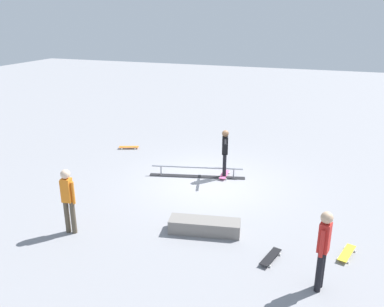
{
  "coord_description": "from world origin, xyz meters",
  "views": [
    {
      "loc": [
        -3.49,
        11.47,
        5.23
      ],
      "look_at": [
        0.56,
        0.19,
        1.0
      ],
      "focal_mm": 37.12,
      "sensor_mm": 36.0,
      "label": 1
    }
  ],
  "objects_px": {
    "loose_skateboard_yellow": "(347,253)",
    "skate_ledge": "(205,226)",
    "grind_rail": "(197,172)",
    "loose_skateboard_black": "(271,257)",
    "skateboard_main": "(224,174)",
    "loose_skateboard_orange": "(129,147)",
    "bystander_red_shirt": "(323,247)",
    "skater_main": "(225,150)",
    "bystander_orange_shirt": "(68,198)"
  },
  "relations": [
    {
      "from": "loose_skateboard_yellow",
      "to": "skate_ledge",
      "type": "bearing_deg",
      "value": -71.64
    },
    {
      "from": "grind_rail",
      "to": "loose_skateboard_yellow",
      "type": "height_order",
      "value": "grind_rail"
    },
    {
      "from": "loose_skateboard_orange",
      "to": "skater_main",
      "type": "bearing_deg",
      "value": -40.74
    },
    {
      "from": "grind_rail",
      "to": "bystander_red_shirt",
      "type": "relative_size",
      "value": 1.86
    },
    {
      "from": "skater_main",
      "to": "loose_skateboard_black",
      "type": "xyz_separation_m",
      "value": [
        -2.26,
        4.27,
        -0.89
      ]
    },
    {
      "from": "skate_ledge",
      "to": "skater_main",
      "type": "height_order",
      "value": "skater_main"
    },
    {
      "from": "grind_rail",
      "to": "loose_skateboard_black",
      "type": "relative_size",
      "value": 3.9
    },
    {
      "from": "loose_skateboard_orange",
      "to": "skateboard_main",
      "type": "bearing_deg",
      "value": -40.13
    },
    {
      "from": "bystander_orange_shirt",
      "to": "loose_skateboard_black",
      "type": "xyz_separation_m",
      "value": [
        -4.94,
        -0.51,
        -0.89
      ]
    },
    {
      "from": "skater_main",
      "to": "skateboard_main",
      "type": "bearing_deg",
      "value": 175.03
    },
    {
      "from": "grind_rail",
      "to": "bystander_orange_shirt",
      "type": "bearing_deg",
      "value": 54.52
    },
    {
      "from": "loose_skateboard_yellow",
      "to": "loose_skateboard_orange",
      "type": "xyz_separation_m",
      "value": [
        8.35,
        -5.11,
        0.0
      ]
    },
    {
      "from": "loose_skateboard_orange",
      "to": "bystander_red_shirt",
      "type": "bearing_deg",
      "value": -61.24
    },
    {
      "from": "skater_main",
      "to": "loose_skateboard_yellow",
      "type": "xyz_separation_m",
      "value": [
        -3.87,
        3.53,
        -0.89
      ]
    },
    {
      "from": "grind_rail",
      "to": "skate_ledge",
      "type": "xyz_separation_m",
      "value": [
        -1.37,
        3.38,
        0.02
      ]
    },
    {
      "from": "skate_ledge",
      "to": "bystander_red_shirt",
      "type": "height_order",
      "value": "bystander_red_shirt"
    },
    {
      "from": "grind_rail",
      "to": "loose_skateboard_yellow",
      "type": "distance_m",
      "value": 5.77
    },
    {
      "from": "grind_rail",
      "to": "skateboard_main",
      "type": "xyz_separation_m",
      "value": [
        -0.87,
        -0.33,
        -0.08
      ]
    },
    {
      "from": "bystander_orange_shirt",
      "to": "loose_skateboard_black",
      "type": "bearing_deg",
      "value": -179.91
    },
    {
      "from": "skate_ledge",
      "to": "loose_skateboard_black",
      "type": "height_order",
      "value": "skate_ledge"
    },
    {
      "from": "loose_skateboard_black",
      "to": "skate_ledge",
      "type": "bearing_deg",
      "value": -94.44
    },
    {
      "from": "skate_ledge",
      "to": "bystander_orange_shirt",
      "type": "height_order",
      "value": "bystander_orange_shirt"
    },
    {
      "from": "grind_rail",
      "to": "loose_skateboard_yellow",
      "type": "relative_size",
      "value": 3.9
    },
    {
      "from": "skateboard_main",
      "to": "bystander_red_shirt",
      "type": "bearing_deg",
      "value": 30.17
    },
    {
      "from": "skate_ledge",
      "to": "skater_main",
      "type": "bearing_deg",
      "value": -82.35
    },
    {
      "from": "skater_main",
      "to": "loose_skateboard_black",
      "type": "height_order",
      "value": "skater_main"
    },
    {
      "from": "skater_main",
      "to": "loose_skateboard_orange",
      "type": "bearing_deg",
      "value": -124.83
    },
    {
      "from": "bystander_orange_shirt",
      "to": "loose_skateboard_yellow",
      "type": "height_order",
      "value": "bystander_orange_shirt"
    },
    {
      "from": "skateboard_main",
      "to": "bystander_orange_shirt",
      "type": "height_order",
      "value": "bystander_orange_shirt"
    },
    {
      "from": "loose_skateboard_black",
      "to": "loose_skateboard_orange",
      "type": "distance_m",
      "value": 8.92
    },
    {
      "from": "skater_main",
      "to": "bystander_orange_shirt",
      "type": "distance_m",
      "value": 5.48
    },
    {
      "from": "grind_rail",
      "to": "skateboard_main",
      "type": "relative_size",
      "value": 3.96
    },
    {
      "from": "skater_main",
      "to": "skateboard_main",
      "type": "relative_size",
      "value": 2.04
    },
    {
      "from": "skateboard_main",
      "to": "bystander_orange_shirt",
      "type": "xyz_separation_m",
      "value": [
        2.67,
        4.84,
        0.89
      ]
    },
    {
      "from": "skateboard_main",
      "to": "bystander_orange_shirt",
      "type": "relative_size",
      "value": 0.47
    },
    {
      "from": "grind_rail",
      "to": "skate_ledge",
      "type": "height_order",
      "value": "grind_rail"
    },
    {
      "from": "skate_ledge",
      "to": "loose_skateboard_yellow",
      "type": "relative_size",
      "value": 2.17
    },
    {
      "from": "skateboard_main",
      "to": "bystander_red_shirt",
      "type": "relative_size",
      "value": 0.47
    },
    {
      "from": "skate_ledge",
      "to": "skateboard_main",
      "type": "bearing_deg",
      "value": -82.31
    },
    {
      "from": "loose_skateboard_black",
      "to": "loose_skateboard_yellow",
      "type": "bearing_deg",
      "value": 129.52
    },
    {
      "from": "bystander_red_shirt",
      "to": "loose_skateboard_yellow",
      "type": "relative_size",
      "value": 2.09
    },
    {
      "from": "skater_main",
      "to": "loose_skateboard_yellow",
      "type": "relative_size",
      "value": 2.01
    },
    {
      "from": "grind_rail",
      "to": "skater_main",
      "type": "height_order",
      "value": "skater_main"
    },
    {
      "from": "loose_skateboard_black",
      "to": "skater_main",
      "type": "bearing_deg",
      "value": -137.23
    },
    {
      "from": "skate_ledge",
      "to": "loose_skateboard_yellow",
      "type": "height_order",
      "value": "skate_ledge"
    },
    {
      "from": "bystander_red_shirt",
      "to": "grind_rail",
      "type": "bearing_deg",
      "value": -125.51
    },
    {
      "from": "skater_main",
      "to": "loose_skateboard_black",
      "type": "distance_m",
      "value": 4.91
    },
    {
      "from": "loose_skateboard_orange",
      "to": "bystander_orange_shirt",
      "type": "bearing_deg",
      "value": -95.54
    },
    {
      "from": "loose_skateboard_yellow",
      "to": "bystander_red_shirt",
      "type": "bearing_deg",
      "value": -4.87
    },
    {
      "from": "grind_rail",
      "to": "skateboard_main",
      "type": "bearing_deg",
      "value": -173.2
    }
  ]
}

